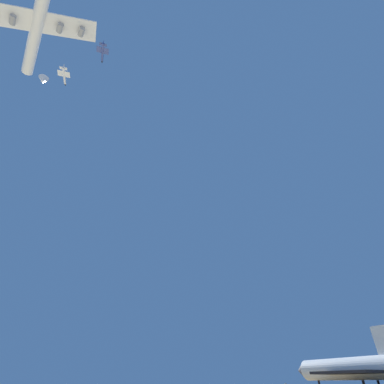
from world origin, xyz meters
name	(u,v)px	position (x,y,z in m)	size (l,w,h in m)	color
space_shuttle	(347,369)	(-4.67, 1.32, 5.35)	(38.66, 25.04, 15.80)	white
carrier_jet	(37,22)	(30.29, 130.83, 162.62)	(78.52, 59.25, 23.31)	white
chase_jet_lead	(64,76)	(69.87, 115.89, 177.31)	(15.33, 8.76, 4.00)	silver
chase_jet_left_wing	(103,52)	(49.09, 96.49, 189.62)	(15.32, 8.64, 4.00)	#38478C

